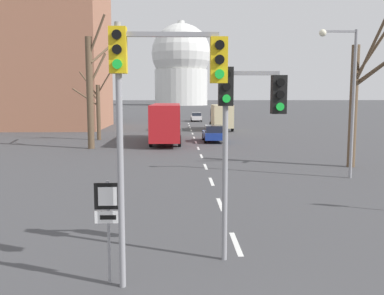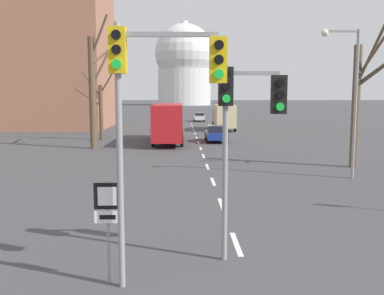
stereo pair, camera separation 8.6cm
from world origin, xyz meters
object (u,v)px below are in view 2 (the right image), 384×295
(traffic_signal_centre_tall, at_px, (244,113))
(sedan_near_left, at_px, (199,117))
(traffic_signal_near_left, at_px, (152,89))
(sedan_mid_centre, at_px, (216,133))
(city_bus, at_px, (168,120))
(delivery_truck, at_px, (224,116))
(sedan_near_right, at_px, (166,116))
(sedan_far_left, at_px, (171,124))
(route_sign_post, at_px, (108,214))
(street_lamp_right, at_px, (349,87))

(traffic_signal_centre_tall, height_order, sedan_near_left, traffic_signal_centre_tall)
(traffic_signal_near_left, xyz_separation_m, sedan_mid_centre, (3.88, 30.25, -3.62))
(city_bus, bearing_deg, delivery_truck, 65.18)
(traffic_signal_near_left, distance_m, city_bus, 29.78)
(sedan_near_right, distance_m, delivery_truck, 22.65)
(sedan_mid_centre, distance_m, sedan_far_left, 14.00)
(sedan_mid_centre, relative_size, delivery_truck, 0.62)
(sedan_near_left, distance_m, sedan_near_right, 6.25)
(sedan_mid_centre, bearing_deg, traffic_signal_near_left, -97.30)
(sedan_near_left, bearing_deg, sedan_mid_centre, -89.61)
(sedan_near_right, xyz_separation_m, sedan_mid_centre, (5.76, -34.64, -0.06))
(sedan_near_left, height_order, sedan_near_right, sedan_near_right)
(city_bus, relative_size, delivery_truck, 1.50)
(traffic_signal_centre_tall, height_order, route_sign_post, traffic_signal_centre_tall)
(traffic_signal_near_left, xyz_separation_m, city_bus, (-0.52, 29.68, -2.35))
(delivery_truck, bearing_deg, sedan_near_right, 110.24)
(traffic_signal_centre_tall, distance_m, route_sign_post, 4.13)
(sedan_near_right, bearing_deg, traffic_signal_near_left, -88.34)
(street_lamp_right, xyz_separation_m, delivery_truck, (-3.18, 31.25, -2.97))
(sedan_near_right, relative_size, sedan_far_left, 1.02)
(sedan_near_right, xyz_separation_m, sedan_far_left, (1.24, -21.39, -0.01))
(route_sign_post, xyz_separation_m, sedan_near_left, (4.69, 61.80, -0.87))
(sedan_near_right, distance_m, city_bus, 35.26)
(route_sign_post, relative_size, sedan_far_left, 0.54)
(route_sign_post, distance_m, delivery_truck, 44.02)
(street_lamp_right, bearing_deg, sedan_near_right, 101.84)
(street_lamp_right, height_order, sedan_far_left, street_lamp_right)
(sedan_near_right, bearing_deg, delivery_truck, -69.76)
(traffic_signal_near_left, bearing_deg, traffic_signal_centre_tall, 34.64)
(route_sign_post, relative_size, street_lamp_right, 0.32)
(sedan_near_right, bearing_deg, city_bus, -87.78)
(city_bus, bearing_deg, traffic_signal_centre_tall, -84.50)
(sedan_near_left, distance_m, city_bus, 32.61)
(street_lamp_right, distance_m, sedan_mid_centre, 19.00)
(sedan_far_left, height_order, city_bus, city_bus)
(sedan_mid_centre, bearing_deg, street_lamp_right, -73.60)
(sedan_mid_centre, bearing_deg, sedan_near_left, 90.39)
(route_sign_post, xyz_separation_m, sedan_near_right, (-0.85, 64.69, -0.78))
(traffic_signal_centre_tall, xyz_separation_m, sedan_far_left, (-2.84, 41.98, -3.00))
(city_bus, xyz_separation_m, delivery_truck, (6.46, 13.98, -0.35))
(route_sign_post, bearing_deg, city_bus, 89.00)
(traffic_signal_near_left, distance_m, sedan_near_left, 62.21)
(sedan_near_left, xyz_separation_m, sedan_mid_centre, (0.21, -31.75, 0.03))
(sedan_near_right, bearing_deg, route_sign_post, -89.25)
(route_sign_post, bearing_deg, sedan_near_left, 85.66)
(sedan_near_left, height_order, delivery_truck, delivery_truck)
(traffic_signal_centre_tall, relative_size, city_bus, 0.47)
(sedan_mid_centre, bearing_deg, sedan_far_left, 108.83)
(traffic_signal_near_left, height_order, sedan_far_left, traffic_signal_near_left)
(traffic_signal_centre_tall, height_order, street_lamp_right, street_lamp_right)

